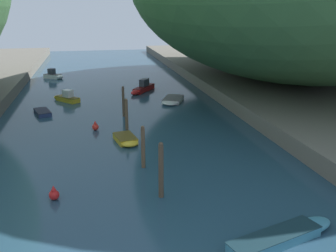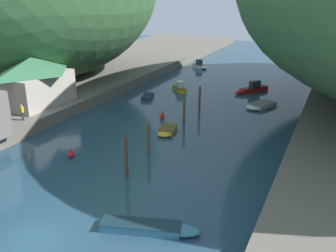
{
  "view_description": "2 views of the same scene",
  "coord_description": "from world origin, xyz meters",
  "px_view_note": "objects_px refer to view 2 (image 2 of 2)",
  "views": [
    {
      "loc": [
        -2.83,
        -10.84,
        11.12
      ],
      "look_at": [
        2.9,
        16.38,
        2.32
      ],
      "focal_mm": 40.0,
      "sensor_mm": 36.0,
      "label": 1
    },
    {
      "loc": [
        15.57,
        -13.84,
        14.54
      ],
      "look_at": [
        1.73,
        15.99,
        2.32
      ],
      "focal_mm": 40.0,
      "sensor_mm": 36.0,
      "label": 2
    }
  ],
  "objects_px": {
    "boat_far_right_bank": "(200,66)",
    "boat_far_upstream": "(251,89)",
    "boat_open_rowboat": "(153,228)",
    "boathouse_shed": "(33,80)",
    "person_by_boathouse": "(22,111)",
    "channel_buoy_near": "(162,115)",
    "boat_yellow_tender": "(260,106)",
    "channel_buoy_far": "(71,154)",
    "boat_red_skiff": "(167,131)",
    "boat_cabin_cruiser": "(148,96)",
    "boat_mid_channel": "(179,87)"
  },
  "relations": [
    {
      "from": "boat_mid_channel",
      "to": "channel_buoy_far",
      "type": "relative_size",
      "value": 4.27
    },
    {
      "from": "boat_far_right_bank",
      "to": "channel_buoy_far",
      "type": "bearing_deg",
      "value": 37.99
    },
    {
      "from": "boat_open_rowboat",
      "to": "boat_mid_channel",
      "type": "relative_size",
      "value": 1.62
    },
    {
      "from": "boat_open_rowboat",
      "to": "channel_buoy_near",
      "type": "height_order",
      "value": "channel_buoy_near"
    },
    {
      "from": "boat_cabin_cruiser",
      "to": "boat_yellow_tender",
      "type": "distance_m",
      "value": 15.31
    },
    {
      "from": "boathouse_shed",
      "to": "person_by_boathouse",
      "type": "bearing_deg",
      "value": -59.25
    },
    {
      "from": "boat_cabin_cruiser",
      "to": "channel_buoy_far",
      "type": "distance_m",
      "value": 20.72
    },
    {
      "from": "boat_yellow_tender",
      "to": "boat_mid_channel",
      "type": "xyz_separation_m",
      "value": [
        -12.88,
        3.54,
        0.19
      ]
    },
    {
      "from": "boat_mid_channel",
      "to": "boat_red_skiff",
      "type": "height_order",
      "value": "boat_mid_channel"
    },
    {
      "from": "channel_buoy_far",
      "to": "boat_open_rowboat",
      "type": "bearing_deg",
      "value": -29.56
    },
    {
      "from": "boat_far_upstream",
      "to": "boat_open_rowboat",
      "type": "bearing_deg",
      "value": 127.51
    },
    {
      "from": "boathouse_shed",
      "to": "boat_far_upstream",
      "type": "relative_size",
      "value": 1.58
    },
    {
      "from": "boat_yellow_tender",
      "to": "person_by_boathouse",
      "type": "xyz_separation_m",
      "value": [
        -20.68,
        -19.57,
        2.18
      ]
    },
    {
      "from": "boat_yellow_tender",
      "to": "boat_far_right_bank",
      "type": "bearing_deg",
      "value": -27.83
    },
    {
      "from": "channel_buoy_near",
      "to": "boat_mid_channel",
      "type": "bearing_deg",
      "value": 104.77
    },
    {
      "from": "boat_open_rowboat",
      "to": "boat_yellow_tender",
      "type": "relative_size",
      "value": 1.33
    },
    {
      "from": "boat_far_upstream",
      "to": "boat_red_skiff",
      "type": "xyz_separation_m",
      "value": [
        -4.23,
        -20.23,
        -0.24
      ]
    },
    {
      "from": "boat_mid_channel",
      "to": "boat_far_right_bank",
      "type": "height_order",
      "value": "boat_far_right_bank"
    },
    {
      "from": "boat_cabin_cruiser",
      "to": "channel_buoy_far",
      "type": "relative_size",
      "value": 4.24
    },
    {
      "from": "boat_open_rowboat",
      "to": "channel_buoy_near",
      "type": "xyz_separation_m",
      "value": [
        -8.96,
        19.9,
        0.09
      ]
    },
    {
      "from": "boathouse_shed",
      "to": "person_by_boathouse",
      "type": "height_order",
      "value": "boathouse_shed"
    },
    {
      "from": "boat_red_skiff",
      "to": "person_by_boathouse",
      "type": "height_order",
      "value": "person_by_boathouse"
    },
    {
      "from": "boat_red_skiff",
      "to": "channel_buoy_near",
      "type": "xyz_separation_m",
      "value": [
        -2.54,
        4.1,
        0.11
      ]
    },
    {
      "from": "boat_open_rowboat",
      "to": "boathouse_shed",
      "type": "bearing_deg",
      "value": -138.91
    },
    {
      "from": "boat_far_right_bank",
      "to": "person_by_boathouse",
      "type": "xyz_separation_m",
      "value": [
        -5.14,
        -39.69,
        1.94
      ]
    },
    {
      "from": "boat_yellow_tender",
      "to": "channel_buoy_far",
      "type": "xyz_separation_m",
      "value": [
        -12.31,
        -22.4,
        0.11
      ]
    },
    {
      "from": "boat_cabin_cruiser",
      "to": "boat_open_rowboat",
      "type": "xyz_separation_m",
      "value": [
        14.63,
        -27.18,
        0.05
      ]
    },
    {
      "from": "boat_cabin_cruiser",
      "to": "boat_far_right_bank",
      "type": "relative_size",
      "value": 1.13
    },
    {
      "from": "boat_far_right_bank",
      "to": "channel_buoy_far",
      "type": "xyz_separation_m",
      "value": [
        3.24,
        -42.52,
        -0.13
      ]
    },
    {
      "from": "boat_far_upstream",
      "to": "boat_red_skiff",
      "type": "bearing_deg",
      "value": 112.22
    },
    {
      "from": "boat_open_rowboat",
      "to": "boat_red_skiff",
      "type": "xyz_separation_m",
      "value": [
        -6.42,
        15.79,
        -0.02
      ]
    },
    {
      "from": "boat_mid_channel",
      "to": "boat_red_skiff",
      "type": "relative_size",
      "value": 1.14
    },
    {
      "from": "boat_yellow_tender",
      "to": "boat_mid_channel",
      "type": "height_order",
      "value": "boat_mid_channel"
    },
    {
      "from": "boat_far_right_bank",
      "to": "boat_far_upstream",
      "type": "relative_size",
      "value": 0.63
    },
    {
      "from": "boat_mid_channel",
      "to": "boat_far_right_bank",
      "type": "bearing_deg",
      "value": 59.11
    },
    {
      "from": "boat_far_right_bank",
      "to": "boat_far_upstream",
      "type": "xyz_separation_m",
      "value": [
        12.79,
        -13.16,
        0.0
      ]
    },
    {
      "from": "person_by_boathouse",
      "to": "boat_mid_channel",
      "type": "bearing_deg",
      "value": -33.36
    },
    {
      "from": "channel_buoy_near",
      "to": "person_by_boathouse",
      "type": "relative_size",
      "value": 0.56
    },
    {
      "from": "boat_far_upstream",
      "to": "channel_buoy_far",
      "type": "distance_m",
      "value": 30.88
    },
    {
      "from": "boat_far_right_bank",
      "to": "person_by_boathouse",
      "type": "distance_m",
      "value": 40.07
    },
    {
      "from": "boat_yellow_tender",
      "to": "boat_red_skiff",
      "type": "distance_m",
      "value": 14.99
    },
    {
      "from": "boat_far_right_bank",
      "to": "boat_far_upstream",
      "type": "height_order",
      "value": "boat_far_upstream"
    },
    {
      "from": "boat_yellow_tender",
      "to": "boat_far_upstream",
      "type": "xyz_separation_m",
      "value": [
        -2.75,
        6.96,
        0.24
      ]
    },
    {
      "from": "boat_far_right_bank",
      "to": "boat_far_upstream",
      "type": "bearing_deg",
      "value": 77.82
    },
    {
      "from": "boathouse_shed",
      "to": "boat_far_upstream",
      "type": "xyz_separation_m",
      "value": [
        20.99,
        21.38,
        -3.83
      ]
    },
    {
      "from": "boat_yellow_tender",
      "to": "boat_red_skiff",
      "type": "relative_size",
      "value": 1.39
    },
    {
      "from": "boat_open_rowboat",
      "to": "boat_far_right_bank",
      "type": "height_order",
      "value": "boat_far_right_bank"
    },
    {
      "from": "boat_open_rowboat",
      "to": "person_by_boathouse",
      "type": "distance_m",
      "value": 22.34
    },
    {
      "from": "boat_cabin_cruiser",
      "to": "boat_mid_channel",
      "type": "distance_m",
      "value": 5.9
    },
    {
      "from": "boat_cabin_cruiser",
      "to": "person_by_boathouse",
      "type": "height_order",
      "value": "person_by_boathouse"
    }
  ]
}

